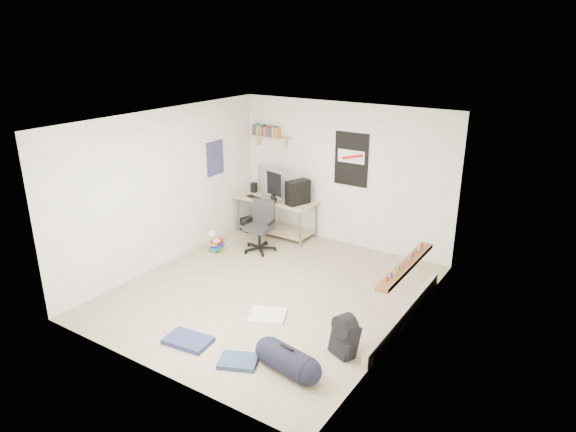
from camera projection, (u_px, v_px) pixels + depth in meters
The scene contains 26 objects.
floor at pixel (270, 291), 7.54m from camera, with size 4.00×4.50×0.01m, color gray.
ceiling at pixel (268, 120), 6.69m from camera, with size 4.00×4.50×0.01m, color white.
back_wall at pixel (343, 175), 8.89m from camera, with size 4.00×0.01×2.50m, color silver.
left_wall at pixel (165, 188), 8.14m from camera, with size 0.01×4.50×2.50m, color silver.
right_wall at pixel (407, 241), 6.09m from camera, with size 0.01×4.50×2.50m, color silver.
desk at pixel (276, 216), 9.54m from camera, with size 1.52×0.66×0.69m, color #CBB68C.
monitor_left at pixel (264, 186), 9.44m from camera, with size 0.41×0.10×0.46m, color #9D9CA1.
monitor_right at pixel (275, 191), 9.08m from camera, with size 0.44×0.11×0.48m, color #A4A4A9.
pc_tower at pixel (298, 193), 9.04m from camera, with size 0.20×0.43×0.45m, color black.
keyboard at pixel (255, 198), 9.45m from camera, with size 0.41×0.14×0.02m, color black.
speaker_left at pixel (254, 188), 9.74m from camera, with size 0.10×0.10×0.20m, color black.
speaker_right at pixel (274, 200), 9.11m from camera, with size 0.09×0.09×0.17m, color black.
office_chair at pixel (259, 224), 8.77m from camera, with size 0.58×0.58×0.89m, color #262629.
wall_shelf at pixel (271, 137), 9.37m from camera, with size 0.80×0.22×0.24m, color tan.
poster_back_wall at pixel (351, 159), 8.70m from camera, with size 0.62×0.03×0.92m, color black.
poster_left_wall at pixel (215, 158), 8.99m from camera, with size 0.02×0.42×0.60m, color navy.
window at pixel (413, 217), 6.29m from camera, with size 0.10×1.50×1.26m, color brown.
baseboard_heater at pixel (405, 314), 6.74m from camera, with size 0.08×2.50×0.18m, color #B7B2A8.
backpack at pixel (345, 339), 6.00m from camera, with size 0.31×0.25×0.41m, color black.
duffel_bag at pixel (288, 361), 5.70m from camera, with size 0.31×0.31×0.61m, color black.
tshirt at pixel (267, 315), 6.85m from camera, with size 0.48×0.40×0.04m, color silver.
jeans_a at pixel (188, 341), 6.28m from camera, with size 0.56×0.36×0.06m, color navy.
jeans_b at pixel (238, 361), 5.89m from camera, with size 0.44×0.33×0.05m, color navy.
book_stack at pixel (216, 243), 8.85m from camera, with size 0.45×0.37×0.30m, color brown.
desk_lamp at pixel (216, 231), 8.75m from camera, with size 0.13×0.22×0.22m, color silver.
subwoofer at pixel (248, 224), 9.75m from camera, with size 0.22×0.22×0.25m, color black.
Camera 1 is at (3.88, -5.49, 3.59)m, focal length 32.00 mm.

